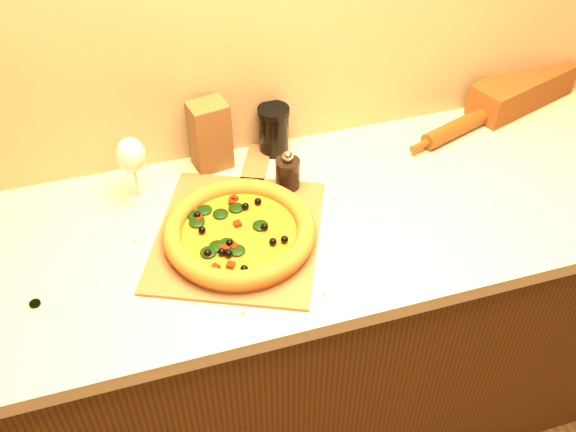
# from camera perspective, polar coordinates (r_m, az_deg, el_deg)

# --- Properties ---
(cabinet) EXTENTS (2.80, 0.65, 0.86)m
(cabinet) POSITION_cam_1_polar(r_m,az_deg,el_deg) (1.96, 1.11, -10.21)
(cabinet) COLOR #41250E
(cabinet) RESTS_ON ground
(countertop) EXTENTS (2.84, 0.68, 0.04)m
(countertop) POSITION_cam_1_polar(r_m,az_deg,el_deg) (1.62, 1.32, -0.56)
(countertop) COLOR beige
(countertop) RESTS_ON cabinet
(pizza_peel) EXTENTS (0.53, 0.62, 0.01)m
(pizza_peel) POSITION_cam_1_polar(r_m,az_deg,el_deg) (1.57, -4.35, -1.22)
(pizza_peel) COLOR brown
(pizza_peel) RESTS_ON countertop
(pizza) EXTENTS (0.36, 0.36, 0.05)m
(pizza) POSITION_cam_1_polar(r_m,az_deg,el_deg) (1.53, -4.33, -1.41)
(pizza) COLOR #A66729
(pizza) RESTS_ON pizza_peel
(bottle_cap) EXTENTS (0.03, 0.03, 0.01)m
(bottle_cap) POSITION_cam_1_polar(r_m,az_deg,el_deg) (1.52, -21.57, -7.25)
(bottle_cap) COLOR black
(bottle_cap) RESTS_ON countertop
(pepper_grinder) EXTENTS (0.06, 0.06, 0.12)m
(pepper_grinder) POSITION_cam_1_polar(r_m,az_deg,el_deg) (1.66, -0.03, 3.80)
(pepper_grinder) COLOR black
(pepper_grinder) RESTS_ON countertop
(rolling_pin) EXTENTS (0.35, 0.14, 0.05)m
(rolling_pin) POSITION_cam_1_polar(r_m,az_deg,el_deg) (1.93, 14.83, 7.61)
(rolling_pin) COLOR #5F3510
(rolling_pin) RESTS_ON countertop
(bread_bag) EXTENTS (0.38, 0.23, 0.10)m
(bread_bag) POSITION_cam_1_polar(r_m,az_deg,el_deg) (2.12, 20.10, 10.54)
(bread_bag) COLOR brown
(bread_bag) RESTS_ON countertop
(wine_glass) EXTENTS (0.07, 0.07, 0.18)m
(wine_glass) POSITION_cam_1_polar(r_m,az_deg,el_deg) (1.63, -13.75, 5.12)
(wine_glass) COLOR silver
(wine_glass) RESTS_ON countertop
(paper_bag) EXTENTS (0.11, 0.09, 0.20)m
(paper_bag) POSITION_cam_1_polar(r_m,az_deg,el_deg) (1.73, -6.94, 7.12)
(paper_bag) COLOR brown
(paper_bag) RESTS_ON countertop
(dark_jar) EXTENTS (0.09, 0.09, 0.14)m
(dark_jar) POSITION_cam_1_polar(r_m,az_deg,el_deg) (1.78, -1.27, 7.67)
(dark_jar) COLOR black
(dark_jar) RESTS_ON countertop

